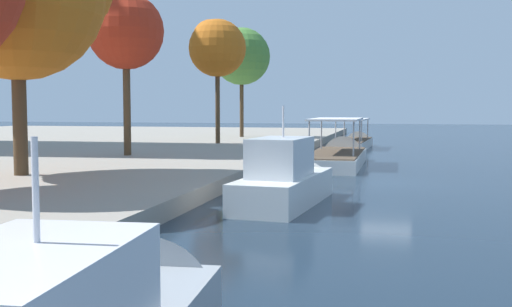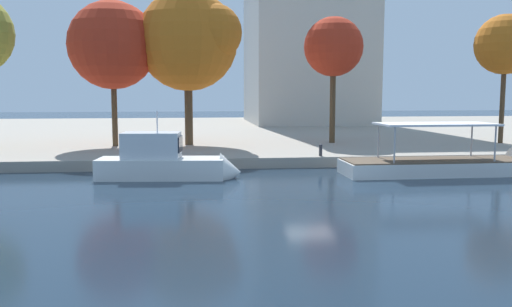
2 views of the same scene
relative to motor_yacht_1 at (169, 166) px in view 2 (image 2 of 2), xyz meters
The scene contains 9 objects.
ground_plane 8.38m from the motor_yacht_1, 26.55° to the right, with size 220.00×220.00×0.00m, color #192838.
dock_promenade 31.62m from the motor_yacht_1, 76.34° to the left, with size 120.00×55.00×0.70m, color gray.
motor_yacht_1 is the anchor object (origin of this frame).
tour_boat_2 17.04m from the motor_yacht_1, ahead, with size 12.34×3.33×4.38m.
mooring_bollard_0 10.58m from the motor_yacht_1, 21.23° to the left, with size 0.24×0.24×0.81m.
tree_0 15.78m from the motor_yacht_1, 110.41° to the left, with size 6.85×6.91×11.31m.
tree_1 15.16m from the motor_yacht_1, 83.93° to the left, with size 8.21×7.97×12.29m.
tree_4 20.15m from the motor_yacht_1, 44.42° to the left, with size 4.90×4.90×10.44m.
tree_5 30.54m from the motor_yacht_1, 22.20° to the left, with size 4.99×4.92×10.72m.
Camera 2 is at (-6.11, -26.91, 4.96)m, focal length 37.31 mm.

